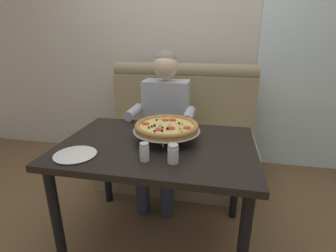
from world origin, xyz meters
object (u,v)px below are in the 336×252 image
Objects in this scene: shaker_parmesan at (144,153)px; patio_chair at (284,105)px; dining_table at (157,157)px; diner_main at (164,118)px; plate_near_left at (75,154)px; booth_bench at (179,141)px; pizza at (167,127)px; shaker_oregano at (173,155)px.

shaker_parmesan is 0.12× the size of patio_chair.
dining_table is 0.95× the size of diner_main.
patio_chair is at bearing 54.84° from plate_near_left.
shaker_parmesan is 0.41m from plate_near_left.
plate_near_left is 2.84m from patio_chair.
booth_bench is 0.92m from dining_table.
plate_near_left is at bearing -144.72° from pizza.
diner_main is at bearing -109.20° from booth_bench.
plate_near_left is (-0.40, -0.02, -0.03)m from shaker_parmesan.
booth_bench reaches higher than shaker_parmesan.
patio_chair reaches higher than plate_near_left.
pizza is at bearing 35.28° from plate_near_left.
dining_table is 0.50m from plate_near_left.
plate_near_left is (-0.32, -0.88, 0.05)m from diner_main.
patio_chair is (1.23, 2.30, -0.27)m from shaker_parmesan.
diner_main is at bearing 98.48° from dining_table.
diner_main is 0.87m from shaker_parmesan.
diner_main is (-0.09, 0.62, 0.06)m from dining_table.
booth_bench is at bearing 93.31° from pizza.
pizza is 0.57m from plate_near_left.
shaker_parmesan is (0.08, -0.86, 0.08)m from diner_main.
shaker_parmesan is (-0.06, -0.31, -0.04)m from pizza.
diner_main is at bearing -132.28° from patio_chair.
booth_bench is at bearing -136.03° from patio_chair.
shaker_oregano is at bearing -57.80° from dining_table.
booth_bench is 1.14× the size of diner_main.
shaker_parmesan is at bearing -118.12° from patio_chair.
pizza is 4.22× the size of shaker_parmesan.
booth_bench is 14.29× the size of shaker_parmesan.
shaker_oregano is 1.02× the size of shaker_parmesan.
pizza is (0.05, 0.07, 0.18)m from dining_table.
diner_main is 0.89m from shaker_oregano.
booth_bench reaches higher than dining_table.
booth_bench is 0.42m from diner_main.
booth_bench is 6.07× the size of plate_near_left.
patio_chair is (1.22, 1.17, 0.13)m from booth_bench.
shaker_oregano reaches higher than plate_near_left.
diner_main is 5.32× the size of plate_near_left.
booth_bench is 1.19m from shaker_parmesan.
diner_main reaches higher than dining_table.
booth_bench is 0.93m from pizza.
shaker_oregano is 0.43× the size of plate_near_left.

